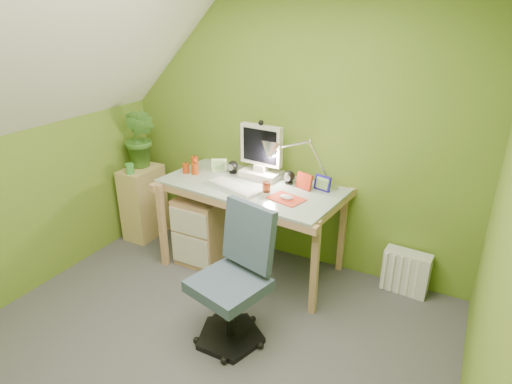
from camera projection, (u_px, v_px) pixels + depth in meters
The scene contains 22 objects.
floor at pixel (184, 366), 2.78m from camera, with size 3.20×3.20×0.01m, color #48484D.
wall_back at pixel (289, 129), 3.61m from camera, with size 3.20×0.01×2.40m, color olive.
wall_right at pixel (505, 277), 1.62m from camera, with size 0.01×3.20×2.40m, color olive.
slope_ceiling at pixel (24, 62), 2.48m from camera, with size 1.10×3.20×1.10m, color white.
desk at pixel (251, 227), 3.69m from camera, with size 1.49×0.75×0.80m, color tan, non-canonical shape.
monitor at pixel (261, 148), 3.58m from camera, with size 0.39×0.22×0.53m, color beige, non-canonical shape.
speaker_left at pixel (233, 167), 3.76m from camera, with size 0.09×0.09×0.11m, color black, non-canonical shape.
speaker_right at pixel (289, 177), 3.53m from camera, with size 0.09×0.09×0.11m, color black, non-canonical shape.
keyboard at pixel (234, 187), 3.45m from camera, with size 0.48×0.15×0.02m, color silver.
mousepad at pixel (286, 199), 3.26m from camera, with size 0.26×0.19×0.01m, color red.
mouse at pixel (286, 197), 3.25m from camera, with size 0.11×0.07×0.04m, color white.
amber_tumbler at pixel (266, 187), 3.38m from camera, with size 0.06×0.06×0.08m, color maroon.
candle_cluster at pixel (192, 165), 3.78m from camera, with size 0.17×0.15×0.13m, color #B13A0F, non-canonical shape.
photo_frame_red at pixel (304, 181), 3.43m from camera, with size 0.15×0.02×0.13m, color #A92612.
photo_frame_blue at pixel (323, 183), 3.40m from camera, with size 0.14×0.02×0.12m, color navy.
photo_frame_green at pixel (219, 165), 3.80m from camera, with size 0.13×0.02×0.12m, color #C0D291.
desk_lamp at pixel (312, 152), 3.37m from camera, with size 0.55×0.24×0.59m, color silver, non-canonical shape.
side_ledge at pixel (144, 202), 4.26m from camera, with size 0.27×0.41×0.72m, color tan.
potted_plant at pixel (140, 138), 4.04m from camera, with size 0.32×0.26×0.58m, color #396A23.
green_cup at pixel (130, 169), 3.97m from camera, with size 0.08×0.08×0.10m, color green.
task_chair at pixel (228, 284), 2.83m from camera, with size 0.51×0.51×0.92m, color #3A4A5F, non-canonical shape.
radiator at pixel (406, 272), 3.45m from camera, with size 0.36×0.14×0.36m, color silver.
Camera 1 is at (1.40, -1.65, 2.13)m, focal length 30.00 mm.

